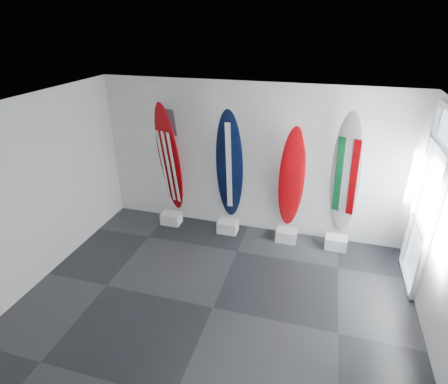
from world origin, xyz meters
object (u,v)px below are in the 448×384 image
(surfboard_usa, at_px, (169,159))
(surfboard_italy, at_px, (346,177))
(surfboard_navy, at_px, (229,167))
(surfboard_swiss, at_px, (292,179))

(surfboard_usa, xyz_separation_m, surfboard_italy, (3.41, 0.00, 0.03))
(surfboard_usa, xyz_separation_m, surfboard_navy, (1.26, 0.00, -0.02))
(surfboard_usa, height_order, surfboard_swiss, surfboard_usa)
(surfboard_swiss, xyz_separation_m, surfboard_italy, (0.94, 0.00, 0.16))
(surfboard_navy, relative_size, surfboard_italy, 0.96)
(surfboard_italy, bearing_deg, surfboard_navy, -159.03)
(surfboard_italy, bearing_deg, surfboard_usa, -159.03)
(surfboard_usa, relative_size, surfboard_italy, 0.98)
(surfboard_usa, height_order, surfboard_italy, surfboard_italy)
(surfboard_italy, bearing_deg, surfboard_swiss, -159.03)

